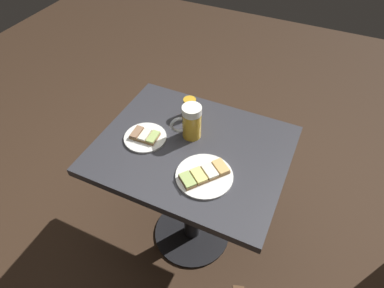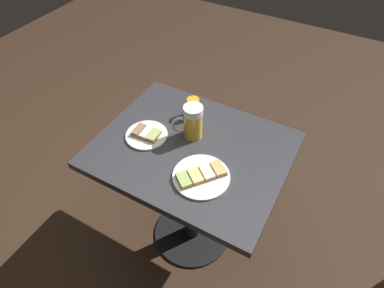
# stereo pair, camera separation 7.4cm
# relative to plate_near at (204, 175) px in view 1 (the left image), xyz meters

# --- Properties ---
(ground_plane) EXTENTS (6.00, 6.00, 0.00)m
(ground_plane) POSITION_rel_plate_near_xyz_m (0.11, -0.13, -0.75)
(ground_plane) COLOR #382619
(cafe_table) EXTENTS (0.83, 0.67, 0.74)m
(cafe_table) POSITION_rel_plate_near_xyz_m (0.11, -0.13, -0.17)
(cafe_table) COLOR black
(cafe_table) RESTS_ON ground_plane
(plate_near) EXTENTS (0.23, 0.23, 0.03)m
(plate_near) POSITION_rel_plate_near_xyz_m (0.00, 0.00, 0.00)
(plate_near) COLOR white
(plate_near) RESTS_ON cafe_table
(plate_far) EXTENTS (0.19, 0.19, 0.03)m
(plate_far) POSITION_rel_plate_near_xyz_m (0.33, -0.09, -0.00)
(plate_far) COLOR white
(plate_far) RESTS_ON cafe_table
(beer_mug) EXTENTS (0.13, 0.10, 0.16)m
(beer_mug) POSITION_rel_plate_near_xyz_m (0.15, -0.19, 0.07)
(beer_mug) COLOR gold
(beer_mug) RESTS_ON cafe_table
(beer_glass_small) EXTENTS (0.06, 0.06, 0.10)m
(beer_glass_small) POSITION_rel_plate_near_xyz_m (0.21, -0.32, 0.04)
(beer_glass_small) COLOR gold
(beer_glass_small) RESTS_ON cafe_table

